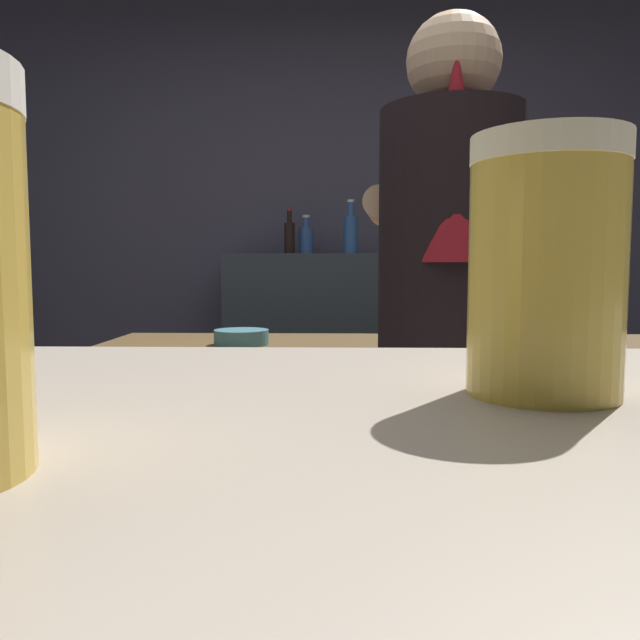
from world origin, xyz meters
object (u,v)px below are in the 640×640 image
object	(u,v)px
mixing_bowl	(241,337)
bottle_vinegar	(351,233)
pint_glass_far	(546,267)
bottle_olive_oil	(289,237)
knife_block	(603,313)
bottle_soy	(306,239)
bartender	(449,327)
chefs_knife	(517,345)

from	to	relation	value
mixing_bowl	bottle_vinegar	size ratio (longest dim) A/B	0.64
mixing_bowl	pint_glass_far	xyz separation A→B (m)	(0.40, -1.60, 0.22)
pint_glass_far	bottle_olive_oil	xyz separation A→B (m)	(-0.35, 2.87, 0.15)
knife_block	pint_glass_far	bearing A→B (deg)	-113.96
pint_glass_far	bottle_soy	size ratio (longest dim) A/B	0.66
bottle_soy	bottle_vinegar	distance (m)	0.26
bartender	bottle_olive_oil	bearing A→B (deg)	22.80
knife_block	pint_glass_far	distance (m)	1.68
knife_block	chefs_knife	size ratio (longest dim) A/B	1.20
bottle_soy	bottle_olive_oil	bearing A→B (deg)	-145.75
bartender	bottle_olive_oil	distance (m)	1.80
knife_block	bottle_vinegar	bearing A→B (deg)	119.43
bartender	chefs_knife	distance (m)	0.50
chefs_knife	bottle_olive_oil	xyz separation A→B (m)	(-0.79, 1.29, 0.39)
knife_block	bartender	bearing A→B (deg)	-145.06
bartender	mixing_bowl	distance (m)	0.71
mixing_bowl	knife_block	bearing A→B (deg)	-3.29
knife_block	mixing_bowl	xyz separation A→B (m)	(-1.08, 0.06, -0.08)
mixing_bowl	chefs_knife	xyz separation A→B (m)	(0.85, -0.02, -0.02)
bartender	bottle_vinegar	size ratio (longest dim) A/B	6.52
bottle_olive_oil	bottle_vinegar	bearing A→B (deg)	-11.38
chefs_knife	bottle_olive_oil	size ratio (longest dim) A/B	1.05
knife_block	pint_glass_far	xyz separation A→B (m)	(-0.68, -1.53, 0.14)
mixing_bowl	bottle_vinegar	xyz separation A→B (m)	(0.36, 1.21, 0.39)
knife_block	chefs_knife	world-z (taller)	knife_block
bartender	chefs_knife	bearing A→B (deg)	-28.60
mixing_bowl	bottle_vinegar	distance (m)	1.32
bartender	pint_glass_far	xyz separation A→B (m)	(-0.16, -1.17, 0.15)
pint_glass_far	bottle_olive_oil	distance (m)	2.90
bottle_soy	bottle_vinegar	xyz separation A→B (m)	(0.23, -0.12, 0.03)
knife_block	chefs_knife	distance (m)	0.26
bottle_olive_oil	pint_glass_far	bearing A→B (deg)	-83.08
knife_block	bottle_soy	distance (m)	1.71
pint_glass_far	bottle_vinegar	xyz separation A→B (m)	(-0.04, 2.81, 0.17)
bottle_vinegar	bartender	bearing A→B (deg)	-83.01
knife_block	mixing_bowl	size ratio (longest dim) A/B	1.69
bottle_soy	bottle_vinegar	bearing A→B (deg)	-27.36
bottle_olive_oil	bottle_vinegar	distance (m)	0.32
bottle_olive_oil	bottle_vinegar	world-z (taller)	bottle_vinegar
knife_block	bottle_olive_oil	size ratio (longest dim) A/B	1.26
mixing_bowl	bottle_soy	xyz separation A→B (m)	(0.14, 1.33, 0.36)
bartender	bottle_olive_oil	size ratio (longest dim) A/B	7.62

